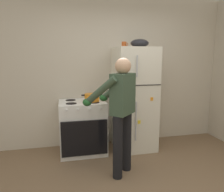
{
  "coord_description": "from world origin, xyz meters",
  "views": [
    {
      "loc": [
        -0.85,
        -2.0,
        1.59
      ],
      "look_at": [
        -0.09,
        1.32,
        1.0
      ],
      "focal_mm": 34.77,
      "sensor_mm": 36.0,
      "label": 1
    }
  ],
  "objects_px": {
    "person_cook": "(120,106)",
    "coffee_mug": "(124,45)",
    "stove_range": "(83,127)",
    "red_pot": "(92,98)",
    "refrigerator": "(134,99)",
    "mixing_bowl": "(140,43)"
  },
  "relations": [
    {
      "from": "person_cook",
      "to": "coffee_mug",
      "type": "distance_m",
      "value": 1.26
    },
    {
      "from": "stove_range",
      "to": "red_pot",
      "type": "bearing_deg",
      "value": -13.92
    },
    {
      "from": "person_cook",
      "to": "refrigerator",
      "type": "bearing_deg",
      "value": 59.91
    },
    {
      "from": "red_pot",
      "to": "coffee_mug",
      "type": "relative_size",
      "value": 3.07
    },
    {
      "from": "stove_range",
      "to": "coffee_mug",
      "type": "distance_m",
      "value": 1.57
    },
    {
      "from": "mixing_bowl",
      "to": "coffee_mug",
      "type": "bearing_deg",
      "value": 169.01
    },
    {
      "from": "stove_range",
      "to": "person_cook",
      "type": "height_order",
      "value": "person_cook"
    },
    {
      "from": "person_cook",
      "to": "red_pot",
      "type": "bearing_deg",
      "value": 109.56
    },
    {
      "from": "refrigerator",
      "to": "coffee_mug",
      "type": "distance_m",
      "value": 0.95
    },
    {
      "from": "red_pot",
      "to": "mixing_bowl",
      "type": "height_order",
      "value": "mixing_bowl"
    },
    {
      "from": "red_pot",
      "to": "mixing_bowl",
      "type": "xyz_separation_m",
      "value": [
        0.83,
        0.05,
        0.89
      ]
    },
    {
      "from": "stove_range",
      "to": "person_cook",
      "type": "relative_size",
      "value": 0.56
    },
    {
      "from": "refrigerator",
      "to": "person_cook",
      "type": "distance_m",
      "value": 0.96
    },
    {
      "from": "person_cook",
      "to": "coffee_mug",
      "type": "bearing_deg",
      "value": 71.05
    },
    {
      "from": "red_pot",
      "to": "coffee_mug",
      "type": "height_order",
      "value": "coffee_mug"
    },
    {
      "from": "stove_range",
      "to": "red_pot",
      "type": "height_order",
      "value": "red_pot"
    },
    {
      "from": "person_cook",
      "to": "red_pot",
      "type": "xyz_separation_m",
      "value": [
        -0.28,
        0.77,
        -0.01
      ]
    },
    {
      "from": "refrigerator",
      "to": "stove_range",
      "type": "xyz_separation_m",
      "value": [
        -0.91,
        -0.01,
        -0.45
      ]
    },
    {
      "from": "refrigerator",
      "to": "mixing_bowl",
      "type": "height_order",
      "value": "mixing_bowl"
    },
    {
      "from": "coffee_mug",
      "to": "mixing_bowl",
      "type": "relative_size",
      "value": 0.36
    },
    {
      "from": "red_pot",
      "to": "stove_range",
      "type": "bearing_deg",
      "value": 166.08
    },
    {
      "from": "refrigerator",
      "to": "person_cook",
      "type": "relative_size",
      "value": 1.11
    }
  ]
}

